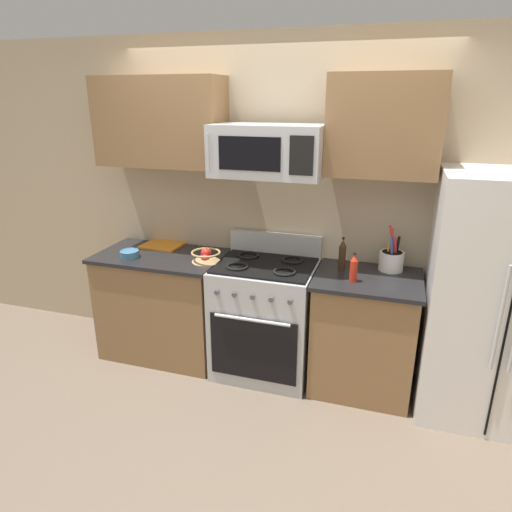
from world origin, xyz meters
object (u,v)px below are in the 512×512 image
Objects in this scene: apple_loose at (205,258)px; bottle_soy at (342,255)px; prep_bowl at (130,254)px; range_oven at (265,317)px; microwave at (268,151)px; bottle_hot_sauce at (354,268)px; utensil_crock at (391,260)px; fruit_basket at (206,255)px; refrigerator at (497,301)px; cutting_board at (162,245)px.

bottle_soy reaches higher than apple_loose.
range_oven is at bearing 7.01° from prep_bowl.
microwave reaches higher than bottle_soy.
microwave is 1.03m from bottle_hot_sauce.
apple_loose is (-1.39, -0.27, -0.04)m from utensil_crock.
fruit_basket is (-0.48, -0.04, 0.49)m from range_oven.
bottle_hot_sauce is at bearing -174.47° from refrigerator.
microwave is 0.96m from apple_loose.
utensil_crock is at bearing -0.09° from cutting_board.
cutting_board is 1.57m from bottle_soy.
refrigerator reaches higher than cutting_board.
refrigerator is 2.62m from cutting_board.
refrigerator is 1.07m from bottle_soy.
microwave reaches higher than bottle_hot_sauce.
range_oven is at bearing -11.39° from cutting_board.
refrigerator is 1.86m from microwave.
bottle_hot_sauce reaches higher than fruit_basket.
utensil_crock is 1.41m from fruit_basket.
microwave is 1.39m from prep_bowl.
microwave is at bearing 168.52° from bottle_hot_sauce.
apple_loose is 0.34× the size of bottle_hot_sauce.
cutting_board is at bearing 170.14° from microwave.
prep_bowl is (-0.63, -0.10, -0.02)m from fruit_basket.
refrigerator is (1.61, -0.02, 0.38)m from range_oven.
utensil_crock is at bearing 11.03° from apple_loose.
prep_bowl is at bearing -171.59° from microwave.
utensil_crock is at bearing 16.17° from bottle_soy.
microwave is 0.94m from bottle_soy.
microwave is 3.16× the size of bottle_soy.
cutting_board is at bearing 176.14° from bottle_soy.
microwave is 1.32m from cutting_board.
bottle_hot_sauce is (0.67, -0.11, 0.53)m from range_oven.
fruit_basket is at bearing -172.60° from bottle_soy.
refrigerator reaches higher than bottle_hot_sauce.
bottle_hot_sauce is (1.66, -0.31, 0.09)m from cutting_board.
cutting_board is (-0.99, 0.20, 0.44)m from range_oven.
refrigerator is at bearing -4.77° from cutting_board.
fruit_basket is at bearing -171.94° from microwave.
utensil_crock is 1.37× the size of bottle_soy.
range_oven is 3.30× the size of cutting_board.
prep_bowl is (-1.11, -0.16, -0.83)m from microwave.
bottle_hot_sauce is at bearing -128.85° from utensil_crock.
microwave is at bearing 90.00° from range_oven.
bottle_soy is 0.23m from bottle_hot_sauce.
utensil_crock is at bearing 162.86° from refrigerator.
prep_bowl is at bearing -172.99° from range_oven.
microwave reaches higher than refrigerator.
fruit_basket is 1.52× the size of prep_bowl.
refrigerator reaches higher than bottle_soy.
bottle_soy is at bearing 9.58° from range_oven.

